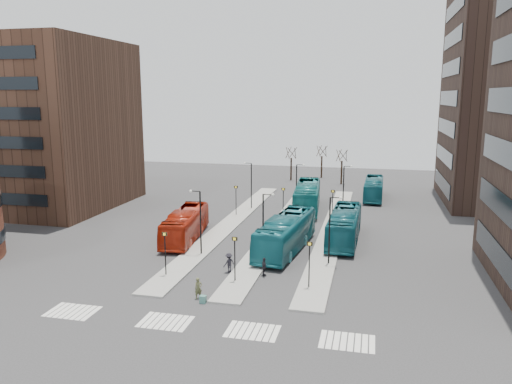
% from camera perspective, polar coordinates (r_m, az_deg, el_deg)
% --- Properties ---
extents(ground, '(160.00, 160.00, 0.00)m').
position_cam_1_polar(ground, '(31.38, -11.59, -17.56)').
color(ground, '#2B2C2E').
rests_on(ground, ground).
extents(island_left, '(2.50, 45.00, 0.15)m').
position_cam_1_polar(island_left, '(59.05, -2.95, -3.55)').
color(island_left, gray).
rests_on(island_left, ground).
extents(island_mid, '(2.50, 45.00, 0.15)m').
position_cam_1_polar(island_mid, '(57.71, 2.80, -3.89)').
color(island_mid, gray).
rests_on(island_mid, ground).
extents(island_right, '(2.50, 45.00, 0.15)m').
position_cam_1_polar(island_right, '(56.98, 8.75, -4.21)').
color(island_right, gray).
rests_on(island_right, ground).
extents(suitcase, '(0.46, 0.37, 0.57)m').
position_cam_1_polar(suitcase, '(37.33, -6.08, -12.10)').
color(suitcase, navy).
rests_on(suitcase, ground).
extents(red_bus, '(4.00, 11.56, 3.15)m').
position_cam_1_polar(red_bus, '(52.78, -8.07, -3.73)').
color(red_bus, '#9F1F0C').
rests_on(red_bus, ground).
extents(teal_bus_a, '(4.31, 12.81, 3.50)m').
position_cam_1_polar(teal_bus_a, '(48.52, 3.44, -4.74)').
color(teal_bus_a, '#16636F').
rests_on(teal_bus_a, ground).
extents(teal_bus_b, '(4.10, 13.17, 3.61)m').
position_cam_1_polar(teal_bus_b, '(65.93, 5.87, -0.51)').
color(teal_bus_b, '#166E70').
rests_on(teal_bus_b, ground).
extents(teal_bus_c, '(3.06, 11.99, 3.32)m').
position_cam_1_polar(teal_bus_c, '(52.35, 10.07, -3.82)').
color(teal_bus_c, '#135663').
rests_on(teal_bus_c, ground).
extents(teal_bus_d, '(2.81, 10.93, 3.03)m').
position_cam_1_polar(teal_bus_d, '(74.75, 13.29, 0.39)').
color(teal_bus_d, '#155B69').
rests_on(teal_bus_d, ground).
extents(traveller, '(0.69, 0.69, 1.61)m').
position_cam_1_polar(traveller, '(37.94, -6.61, -10.87)').
color(traveller, '#4D5030').
rests_on(traveller, ground).
extents(commuter_a, '(0.99, 0.88, 1.72)m').
position_cam_1_polar(commuter_a, '(49.14, -8.37, -5.71)').
color(commuter_a, black).
rests_on(commuter_a, ground).
extents(commuter_b, '(0.73, 1.01, 1.59)m').
position_cam_1_polar(commuter_b, '(42.12, 0.93, -8.55)').
color(commuter_b, black).
rests_on(commuter_b, ground).
extents(commuter_c, '(1.16, 1.26, 1.70)m').
position_cam_1_polar(commuter_c, '(43.04, -3.11, -8.06)').
color(commuter_c, black).
rests_on(commuter_c, ground).
extents(crosswalk_stripes, '(22.35, 2.40, 0.01)m').
position_cam_1_polar(crosswalk_stripes, '(34.07, -5.91, -14.97)').
color(crosswalk_stripes, silver).
rests_on(crosswalk_stripes, ground).
extents(office_block, '(25.00, 20.12, 22.00)m').
position_cam_1_polar(office_block, '(74.82, -24.95, 7.00)').
color(office_block, '#452C20').
rests_on(office_block, ground).
extents(sign_poles, '(12.45, 22.12, 3.65)m').
position_cam_1_polar(sign_poles, '(50.56, 0.93, -3.30)').
color(sign_poles, black).
rests_on(sign_poles, ground).
extents(lamp_posts, '(14.04, 20.24, 6.12)m').
position_cam_1_polar(lamp_posts, '(54.88, 3.10, -0.92)').
color(lamp_posts, black).
rests_on(lamp_posts, ground).
extents(bare_trees, '(10.97, 8.14, 5.90)m').
position_cam_1_polar(bare_trees, '(88.88, 7.08, 3.04)').
color(bare_trees, black).
rests_on(bare_trees, ground).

